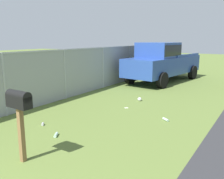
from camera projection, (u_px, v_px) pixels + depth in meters
name	position (u px, v px, depth m)	size (l,w,h in m)	color
mailbox	(19.00, 105.00, 4.53)	(0.23, 0.53, 1.38)	brown
pickup_truck	(162.00, 61.00, 13.22)	(5.62, 2.65, 2.09)	#284793
fence_section	(86.00, 69.00, 10.54)	(18.15, 0.07, 1.90)	#9EA3A8
litter_bottle_near_hydrant	(166.00, 119.00, 7.07)	(0.07, 0.07, 0.22)	#B2D8BF
litter_can_far_scatter	(43.00, 124.00, 6.69)	(0.07, 0.07, 0.12)	silver
litter_wrapper_midfield_a	(126.00, 108.00, 8.37)	(0.12, 0.08, 0.01)	silver
litter_bottle_by_mailbox	(56.00, 135.00, 5.94)	(0.07, 0.07, 0.22)	#B2D8BF
litter_bag_midfield_b	(140.00, 99.00, 9.27)	(0.14, 0.14, 0.14)	silver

